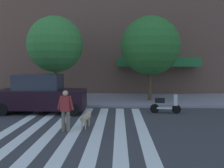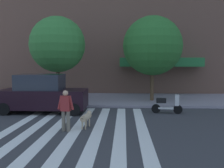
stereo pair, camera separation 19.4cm
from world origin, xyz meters
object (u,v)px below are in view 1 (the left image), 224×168
(street_tree_middle, at_px, (150,46))
(pedestrian_dog_walker, at_px, (66,108))
(dog_on_leash, at_px, (86,117))
(street_tree_nearest, at_px, (55,44))
(parked_car_behind_first, at_px, (41,95))
(parked_scooter, at_px, (165,104))

(street_tree_middle, relative_size, pedestrian_dog_walker, 3.47)
(dog_on_leash, bearing_deg, pedestrian_dog_walker, -139.75)
(street_tree_nearest, relative_size, dog_on_leash, 4.95)
(pedestrian_dog_walker, bearing_deg, parked_car_behind_first, 119.19)
(parked_car_behind_first, xyz_separation_m, parked_scooter, (6.73, -0.03, -0.51))
(street_tree_nearest, relative_size, pedestrian_dog_walker, 3.43)
(parked_car_behind_first, distance_m, parked_scooter, 6.75)
(parked_scooter, height_order, street_tree_nearest, street_tree_nearest)
(street_tree_middle, bearing_deg, street_tree_nearest, -175.72)
(parked_car_behind_first, relative_size, street_tree_nearest, 0.82)
(parked_car_behind_first, height_order, street_tree_nearest, street_tree_nearest)
(parked_scooter, bearing_deg, parked_car_behind_first, 179.77)
(parked_car_behind_first, height_order, parked_scooter, parked_car_behind_first)
(dog_on_leash, bearing_deg, parked_car_behind_first, 131.89)
(parked_car_behind_first, bearing_deg, parked_scooter, -0.23)
(pedestrian_dog_walker, distance_m, dog_on_leash, 1.07)
(pedestrian_dog_walker, relative_size, dog_on_leash, 1.45)
(parked_car_behind_first, xyz_separation_m, dog_on_leash, (2.84, -3.17, -0.54))
(dog_on_leash, bearing_deg, street_tree_middle, 63.11)
(street_tree_nearest, bearing_deg, pedestrian_dog_walker, -73.23)
(parked_scooter, height_order, street_tree_middle, street_tree_middle)
(street_tree_nearest, bearing_deg, parked_car_behind_first, -90.03)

